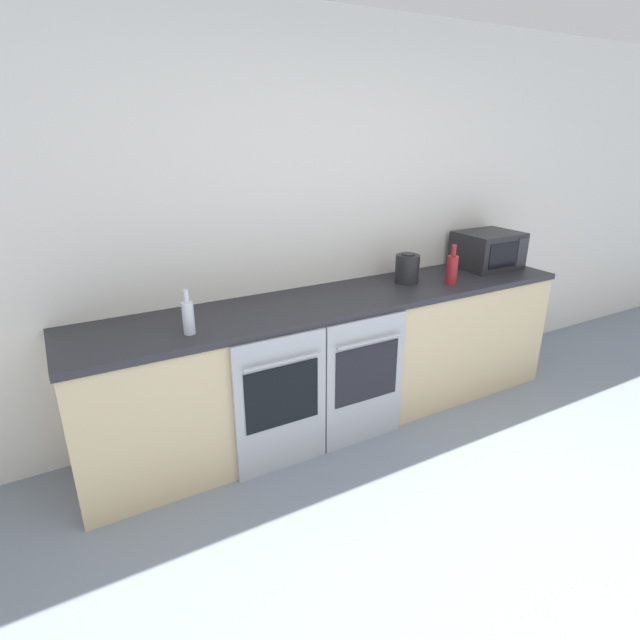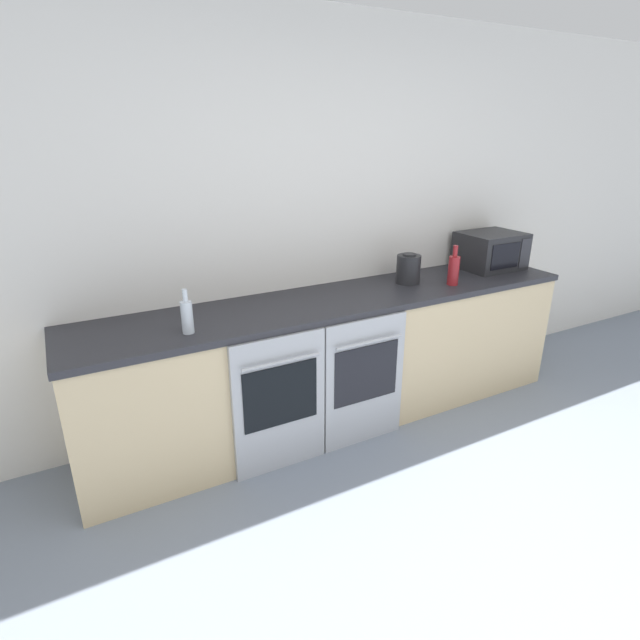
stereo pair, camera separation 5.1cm
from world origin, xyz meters
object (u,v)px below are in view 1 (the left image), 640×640
oven_left (282,404)px  kettle (407,269)px  bottle_red (452,269)px  oven_right (365,381)px  bottle_clear (188,317)px  microwave (488,250)px

oven_left → kettle: kettle is taller
bottle_red → oven_right: bearing=-166.8°
oven_right → bottle_clear: size_ratio=3.49×
microwave → kettle: 0.81m
oven_left → bottle_red: size_ratio=3.07×
oven_left → bottle_red: (1.41, 0.20, 0.57)m
bottle_clear → kettle: 1.61m
oven_left → microwave: 2.10m
oven_right → kettle: (0.59, 0.38, 0.56)m
bottle_red → kettle: size_ratio=1.32×
oven_left → bottle_red: bottle_red is taller
microwave → bottle_clear: 2.42m
kettle → bottle_clear: bearing=-173.2°
oven_right → kettle: bearing=32.6°
oven_left → bottle_clear: (-0.43, 0.18, 0.55)m
microwave → kettle: (-0.81, -0.03, -0.04)m
microwave → bottle_red: same height
oven_left → microwave: size_ratio=1.84×
bottle_clear → kettle: bearing=6.8°
oven_right → bottle_red: size_ratio=3.07×
oven_left → kettle: (1.16, 0.38, 0.56)m
microwave → bottle_clear: microwave is taller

